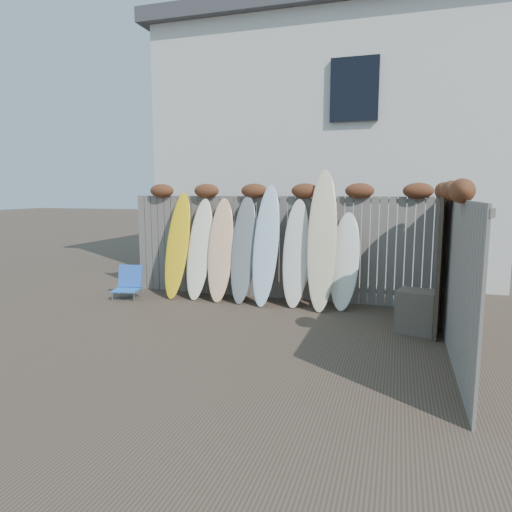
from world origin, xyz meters
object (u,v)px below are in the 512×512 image
(beach_chair, at_px, (128,283))
(surfboard_0, at_px, (178,245))
(wooden_crate, at_px, (417,311))
(lattice_panel, at_px, (441,264))

(beach_chair, xyz_separation_m, surfboard_0, (0.89, 0.41, 0.74))
(wooden_crate, relative_size, surfboard_0, 0.30)
(wooden_crate, xyz_separation_m, lattice_panel, (0.32, 0.28, 0.69))
(beach_chair, xyz_separation_m, wooden_crate, (5.37, -0.67, 0.02))
(lattice_panel, xyz_separation_m, surfboard_0, (-4.80, 0.80, 0.02))
(lattice_panel, relative_size, surfboard_0, 0.94)
(wooden_crate, height_order, surfboard_0, surfboard_0)
(beach_chair, xyz_separation_m, lattice_panel, (5.69, -0.39, 0.72))
(beach_chair, bearing_deg, wooden_crate, -7.11)
(beach_chair, relative_size, lattice_panel, 0.31)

